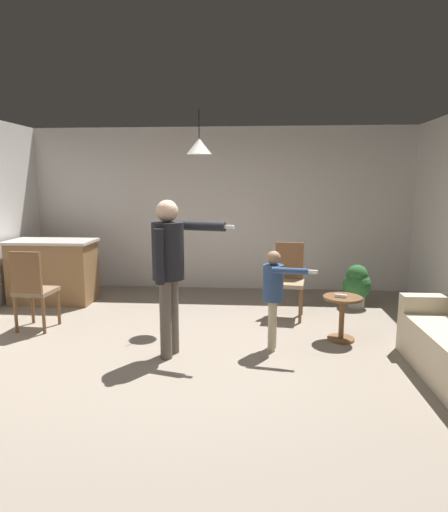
{
  "coord_description": "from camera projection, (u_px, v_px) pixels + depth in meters",
  "views": [
    {
      "loc": [
        0.62,
        -4.22,
        1.81
      ],
      "look_at": [
        0.26,
        0.56,
        1.0
      ],
      "focal_mm": 30.83,
      "sensor_mm": 36.0,
      "label": 1
    }
  ],
  "objects": [
    {
      "name": "kitchen_counter",
      "position": [
        53.0,
        271.0,
        6.64
      ],
      "size": [
        1.26,
        0.66,
        0.95
      ],
      "color": "olive",
      "rests_on": "ground"
    },
    {
      "name": "ground",
      "position": [
        195.0,
        361.0,
        4.49
      ],
      "size": [
        7.68,
        7.68,
        0.0
      ],
      "primitive_type": "plane",
      "color": "gray"
    },
    {
      "name": "dining_chair_near_wall",
      "position": [
        33.0,
        287.0,
        5.34
      ],
      "size": [
        0.44,
        0.44,
        1.0
      ],
      "rotation": [
        0.0,
        0.0,
        6.22
      ],
      "color": "brown",
      "rests_on": "ground"
    },
    {
      "name": "person_child",
      "position": [
        274.0,
        289.0,
        4.69
      ],
      "size": [
        0.55,
        0.37,
        1.09
      ],
      "rotation": [
        0.0,
        0.0,
        -1.73
      ],
      "color": "tan",
      "rests_on": "ground"
    },
    {
      "name": "ceiling_light_pendant",
      "position": [
        199.0,
        146.0,
        5.51
      ],
      "size": [
        0.32,
        0.32,
        0.55
      ],
      "color": "silver"
    },
    {
      "name": "dining_chair_by_counter",
      "position": [
        288.0,
        277.0,
        5.9
      ],
      "size": [
        0.48,
        0.48,
        1.0
      ],
      "rotation": [
        0.0,
        0.0,
        3.0
      ],
      "color": "brown",
      "rests_on": "ground"
    },
    {
      "name": "spare_remote_on_table",
      "position": [
        341.0,
        296.0,
        4.95
      ],
      "size": [
        0.13,
        0.08,
        0.04
      ],
      "primitive_type": "cube",
      "rotation": [
        0.0,
        0.0,
        1.22
      ],
      "color": "white",
      "rests_on": "side_table_by_couch"
    },
    {
      "name": "side_table_by_couch",
      "position": [
        342.0,
        313.0,
        5.03
      ],
      "size": [
        0.44,
        0.44,
        0.52
      ],
      "color": "brown",
      "rests_on": "ground"
    },
    {
      "name": "person_adult",
      "position": [
        169.0,
        261.0,
        4.47
      ],
      "size": [
        0.84,
        0.46,
        1.63
      ],
      "rotation": [
        0.0,
        0.0,
        -1.83
      ],
      "color": "#60564C",
      "rests_on": "ground"
    },
    {
      "name": "potted_plant_corner",
      "position": [
        357.0,
        284.0,
        6.37
      ],
      "size": [
        0.41,
        0.41,
        0.63
      ],
      "color": "#B7B2AD",
      "rests_on": "ground"
    },
    {
      "name": "wall_back",
      "position": [
        220.0,
        209.0,
        7.41
      ],
      "size": [
        6.4,
        0.1,
        2.7
      ],
      "primitive_type": "cube",
      "color": "silver",
      "rests_on": "ground"
    }
  ]
}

